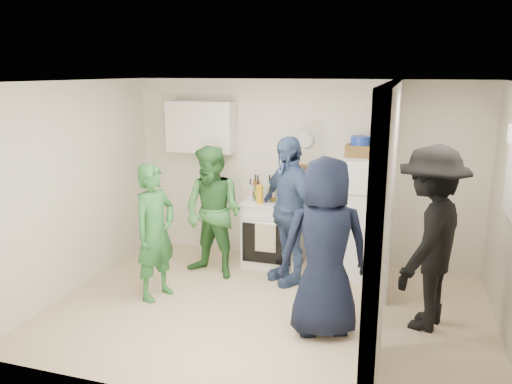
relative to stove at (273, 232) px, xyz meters
The scene contains 34 objects.
floor 1.48m from the stove, 76.86° to the right, with size 4.80×4.80×0.00m, color beige.
wall_back 0.92m from the stove, 45.90° to the left, with size 4.80×4.80×0.00m, color silver.
wall_front 3.19m from the stove, 84.05° to the right, with size 4.80×4.80×0.00m, color silver.
wall_left 2.62m from the stove, 146.63° to the right, with size 3.40×3.40×0.00m, color silver.
ceiling 2.48m from the stove, 76.86° to the right, with size 4.80×4.80×0.00m, color white.
partition_pier_back 1.74m from the stove, 10.07° to the right, with size 0.12×1.20×2.50m, color silver.
partition_pier_front 3.01m from the stove, 58.40° to the right, with size 0.12×1.20×2.50m, color silver.
partition_header 2.76m from the stove, 42.03° to the right, with size 0.12×1.00×0.40m, color silver.
stove is the anchor object (origin of this frame).
upper_cabinet 1.77m from the stove, behind, with size 0.95×0.34×0.70m, color silver.
fridge 1.26m from the stove, ahead, with size 0.64×0.62×1.55m, color white.
wicker_basket 1.62m from the stove, ahead, with size 0.35×0.25×0.15m, color brown.
blue_bowl 1.72m from the stove, ahead, with size 0.24×0.24×0.11m, color #152E96.
yellow_cup_stack_top 1.90m from the stove, ahead, with size 0.09×0.09×0.25m, color yellow.
wall_clock 1.34m from the stove, 39.97° to the left, with size 0.22×0.22×0.03m, color white.
spice_shelf 0.99m from the stove, 41.21° to the left, with size 0.35×0.08×0.03m, color olive.
yellow_cup_stack_stove 0.63m from the stove, 118.61° to the right, with size 0.09×0.09×0.25m, color orange.
red_cup 0.59m from the stove, 42.27° to the right, with size 0.09×0.09×0.12m, color red.
person_green_left 1.77m from the stove, 125.99° to the right, with size 0.58×0.38×1.60m, color #2D7231.
person_green_center 0.96m from the stove, 135.01° to the right, with size 0.82×0.64×1.70m, color #3A7633.
person_denim 0.77m from the stove, 56.54° to the right, with size 1.08×0.45×1.85m, color #3A5780.
person_navy 1.98m from the stove, 59.33° to the right, with size 0.89×0.58×1.82m, color black.
person_nook 2.35m from the stove, 31.29° to the right, with size 1.23×0.71×1.91m, color black.
bottle_a 0.68m from the stove, 159.76° to the left, with size 0.06×0.06×0.32m, color brown.
bottle_b 0.62m from the stove, 162.94° to the right, with size 0.07×0.07×0.26m, color #27581D.
bottle_c 0.63m from the stove, 121.81° to the left, with size 0.07×0.07×0.32m, color silver.
bottle_d 0.59m from the stove, 70.93° to the right, with size 0.07×0.07×0.26m, color brown.
bottle_e 0.61m from the stove, 58.05° to the left, with size 0.07×0.07×0.25m, color #97A1A7.
bottle_f 0.62m from the stove, ahead, with size 0.08×0.08×0.28m, color #163412.
bottle_g 0.67m from the stove, 25.83° to the left, with size 0.07×0.07×0.30m, color olive.
bottle_h 0.68m from the stove, 157.53° to the right, with size 0.06×0.06×0.30m, color silver.
bottle_i 0.61m from the stove, 50.83° to the left, with size 0.07×0.07×0.29m, color brown.
bottle_j 0.69m from the stove, 16.50° to the right, with size 0.07×0.07×0.33m, color #1A4C2B.
bottle_k 0.66m from the stove, behind, with size 0.06×0.06×0.33m, color brown.
Camera 1 is at (1.37, -4.92, 2.60)m, focal length 35.00 mm.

